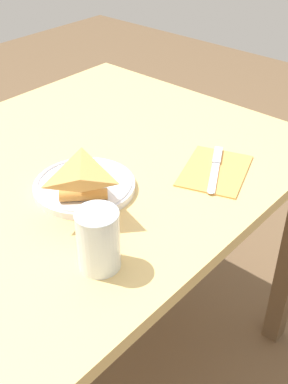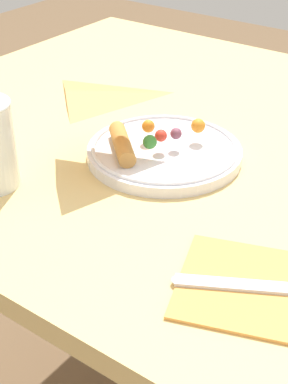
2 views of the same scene
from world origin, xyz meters
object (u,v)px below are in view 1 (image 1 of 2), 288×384
Objects in this scene: dining_table at (73,204)px; butter_knife at (216,166)px; plate_pizza at (84,184)px; milk_glass at (99,242)px; napkin_folded at (215,170)px.

butter_knife is at bearing 130.32° from dining_table.
plate_pizza is (0.04, 0.09, 0.12)m from dining_table.
milk_glass is 0.63× the size of butter_knife.
butter_knife is (-0.40, -0.03, -0.05)m from milk_glass.
dining_table is 6.02× the size of butter_knife.
milk_glass is (0.15, 0.20, 0.04)m from plate_pizza.
napkin_folded is (-0.21, 0.27, 0.11)m from dining_table.
dining_table is at bearing -78.63° from butter_knife.
dining_table is at bearing -122.22° from milk_glass.
plate_pizza is at bearing -126.63° from milk_glass.
plate_pizza reaches higher than butter_knife.
milk_glass reaches higher than napkin_folded.
napkin_folded is 1.22× the size of butter_knife.
milk_glass reaches higher than dining_table.
dining_table is 0.36m from napkin_folded.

